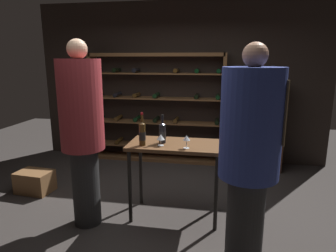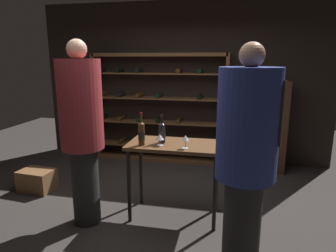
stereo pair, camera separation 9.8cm
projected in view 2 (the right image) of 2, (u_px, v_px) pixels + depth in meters
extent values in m
plane|color=#383330|center=(155.00, 210.00, 3.74)|extent=(10.23, 10.23, 0.00)
cube|color=black|center=(182.00, 83.00, 5.44)|extent=(5.29, 0.10, 2.88)
cube|color=brown|center=(98.00, 106.00, 5.66)|extent=(0.06, 0.32, 1.98)
cube|color=brown|center=(226.00, 111.00, 5.18)|extent=(0.06, 0.32, 1.98)
cube|color=brown|center=(159.00, 55.00, 5.21)|extent=(2.41, 0.32, 0.06)
cube|color=brown|center=(159.00, 158.00, 5.63)|extent=(2.41, 0.32, 0.06)
cube|color=brown|center=(159.00, 145.00, 5.57)|extent=(2.33, 0.32, 0.02)
cylinder|color=#4C3314|center=(122.00, 140.00, 5.71)|extent=(0.08, 0.30, 0.08)
cylinder|color=black|center=(141.00, 141.00, 5.63)|extent=(0.08, 0.30, 0.08)
cylinder|color=black|center=(198.00, 144.00, 5.42)|extent=(0.08, 0.30, 0.08)
cylinder|color=black|center=(219.00, 146.00, 5.34)|extent=(0.08, 0.30, 0.08)
cube|color=brown|center=(159.00, 122.00, 5.47)|extent=(2.33, 0.32, 0.02)
cylinder|color=black|center=(103.00, 117.00, 5.68)|extent=(0.08, 0.30, 0.08)
cylinder|color=#4C3314|center=(121.00, 118.00, 5.61)|extent=(0.08, 0.30, 0.08)
cylinder|color=black|center=(140.00, 118.00, 5.54)|extent=(0.08, 0.30, 0.08)
cylinder|color=black|center=(159.00, 119.00, 5.46)|extent=(0.08, 0.30, 0.08)
cylinder|color=#4C3314|center=(179.00, 120.00, 5.39)|extent=(0.08, 0.30, 0.08)
cylinder|color=black|center=(220.00, 122.00, 5.24)|extent=(0.08, 0.30, 0.08)
cube|color=brown|center=(159.00, 98.00, 5.38)|extent=(2.33, 0.32, 0.02)
cylinder|color=#4C3314|center=(102.00, 94.00, 5.58)|extent=(0.08, 0.30, 0.08)
cylinder|color=black|center=(121.00, 94.00, 5.51)|extent=(0.08, 0.30, 0.08)
cylinder|color=#4C3314|center=(140.00, 95.00, 5.44)|extent=(0.08, 0.30, 0.08)
cylinder|color=black|center=(159.00, 95.00, 5.36)|extent=(0.08, 0.30, 0.08)
cylinder|color=black|center=(199.00, 96.00, 5.22)|extent=(0.08, 0.30, 0.08)
cylinder|color=black|center=(221.00, 97.00, 5.15)|extent=(0.08, 0.30, 0.08)
cube|color=brown|center=(159.00, 73.00, 5.28)|extent=(2.33, 0.32, 0.02)
cylinder|color=black|center=(101.00, 70.00, 5.48)|extent=(0.08, 0.30, 0.08)
cylinder|color=black|center=(120.00, 70.00, 5.41)|extent=(0.08, 0.30, 0.08)
cylinder|color=black|center=(139.00, 70.00, 5.34)|extent=(0.08, 0.30, 0.08)
cylinder|color=#4C3314|center=(179.00, 71.00, 5.19)|extent=(0.08, 0.30, 0.08)
cylinder|color=black|center=(200.00, 71.00, 5.12)|extent=(0.08, 0.30, 0.08)
cylinder|color=black|center=(222.00, 71.00, 5.05)|extent=(0.08, 0.30, 0.08)
cube|color=brown|center=(175.00, 145.00, 3.42)|extent=(1.08, 0.57, 0.04)
cylinder|color=black|center=(129.00, 187.00, 3.40)|extent=(0.04, 0.04, 0.88)
cylinder|color=black|center=(215.00, 194.00, 3.20)|extent=(0.04, 0.04, 0.88)
cylinder|color=black|center=(141.00, 172.00, 3.85)|extent=(0.04, 0.04, 0.88)
cylinder|color=black|center=(217.00, 178.00, 3.65)|extent=(0.04, 0.04, 0.88)
cylinder|color=#282828|center=(242.00, 222.00, 2.66)|extent=(0.34, 0.34, 0.87)
cylinder|color=#2D3D8C|center=(248.00, 124.00, 2.46)|extent=(0.52, 0.52, 0.94)
sphere|color=#AD7A5B|center=(252.00, 55.00, 2.34)|extent=(0.21, 0.21, 0.21)
cube|color=olive|center=(282.00, 114.00, 2.30)|extent=(0.03, 0.05, 0.53)
cylinder|color=#272727|center=(86.00, 186.00, 3.40)|extent=(0.31, 0.31, 0.90)
cylinder|color=#9E2D33|center=(80.00, 105.00, 3.19)|extent=(0.47, 0.47, 0.98)
sphere|color=tan|center=(77.00, 49.00, 3.06)|extent=(0.21, 0.21, 0.21)
cube|color=brown|center=(37.00, 180.00, 4.29)|extent=(0.51, 0.38, 0.31)
cube|color=#4C2D1E|center=(272.00, 127.00, 4.93)|extent=(0.44, 0.36, 1.53)
cylinder|color=black|center=(162.00, 134.00, 3.42)|extent=(0.08, 0.08, 0.22)
cone|color=black|center=(162.00, 124.00, 3.40)|extent=(0.08, 0.08, 0.03)
cylinder|color=black|center=(162.00, 120.00, 3.39)|extent=(0.03, 0.03, 0.07)
cylinder|color=black|center=(162.00, 116.00, 3.38)|extent=(0.03, 0.03, 0.02)
cylinder|color=black|center=(162.00, 135.00, 3.43)|extent=(0.08, 0.08, 0.08)
cylinder|color=#4C3314|center=(141.00, 135.00, 3.32)|extent=(0.07, 0.07, 0.25)
cone|color=#4C3314|center=(141.00, 123.00, 3.29)|extent=(0.07, 0.07, 0.03)
cylinder|color=#4C3314|center=(141.00, 118.00, 3.28)|extent=(0.03, 0.03, 0.08)
cylinder|color=maroon|center=(141.00, 114.00, 3.27)|extent=(0.03, 0.03, 0.02)
cylinder|color=black|center=(142.00, 136.00, 3.33)|extent=(0.08, 0.08, 0.09)
cylinder|color=silver|center=(160.00, 145.00, 3.33)|extent=(0.07, 0.07, 0.00)
cylinder|color=silver|center=(160.00, 142.00, 3.33)|extent=(0.01, 0.01, 0.07)
cone|color=silver|center=(160.00, 137.00, 3.31)|extent=(0.09, 0.09, 0.06)
cylinder|color=#590A14|center=(160.00, 138.00, 3.32)|extent=(0.05, 0.05, 0.02)
cylinder|color=silver|center=(185.00, 148.00, 3.22)|extent=(0.07, 0.07, 0.00)
cylinder|color=silver|center=(185.00, 144.00, 3.21)|extent=(0.01, 0.01, 0.09)
cone|color=silver|center=(185.00, 138.00, 3.20)|extent=(0.08, 0.08, 0.06)
cylinder|color=#590A14|center=(185.00, 139.00, 3.20)|extent=(0.04, 0.04, 0.02)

